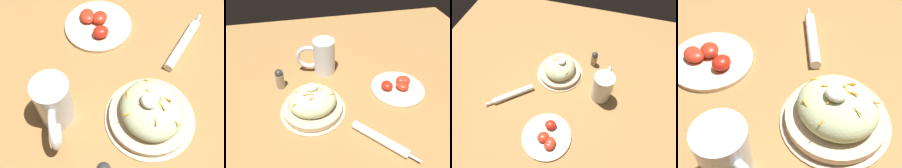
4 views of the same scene
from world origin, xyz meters
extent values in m
plane|color=#9E703D|center=(0.00, 0.00, 0.00)|extent=(1.43, 1.43, 0.00)
cylinder|color=#D1B28E|center=(0.15, 0.01, 0.00)|extent=(0.22, 0.22, 0.01)
cylinder|color=#D1B28E|center=(0.15, 0.01, 0.02)|extent=(0.20, 0.20, 0.02)
ellipsoid|color=beige|center=(0.15, 0.01, 0.05)|extent=(0.16, 0.15, 0.08)
cylinder|color=orange|center=(0.13, 0.01, 0.09)|extent=(0.02, 0.01, 0.00)
cylinder|color=orange|center=(0.15, 0.04, 0.09)|extent=(0.02, 0.02, 0.01)
cylinder|color=orange|center=(0.09, 0.02, 0.08)|extent=(0.02, 0.01, 0.01)
cylinder|color=orange|center=(0.21, 0.04, 0.08)|extent=(0.02, 0.01, 0.00)
cylinder|color=orange|center=(0.15, -0.01, 0.09)|extent=(0.01, 0.03, 0.00)
cylinder|color=orange|center=(0.16, -0.05, 0.07)|extent=(0.00, 0.03, 0.01)
cylinder|color=orange|center=(0.11, -0.04, 0.07)|extent=(0.02, 0.01, 0.01)
cylinder|color=orange|center=(0.16, 0.02, 0.09)|extent=(0.02, 0.02, 0.01)
cylinder|color=orange|center=(0.17, 0.02, 0.09)|extent=(0.03, 0.01, 0.01)
cylinder|color=orange|center=(0.19, 0.00, 0.09)|extent=(0.03, 0.01, 0.00)
ellipsoid|color=white|center=(0.15, 0.00, 0.10)|extent=(0.04, 0.04, 0.02)
cylinder|color=white|center=(0.08, -0.20, 0.07)|extent=(0.09, 0.09, 0.14)
cylinder|color=gold|center=(0.08, -0.20, 0.05)|extent=(0.08, 0.08, 0.10)
cylinder|color=white|center=(0.08, -0.20, 0.11)|extent=(0.08, 0.08, 0.01)
torus|color=white|center=(0.14, -0.21, 0.07)|extent=(0.10, 0.03, 0.10)
cylinder|color=white|center=(-0.03, 0.18, 0.01)|extent=(0.14, 0.16, 0.03)
cylinder|color=silver|center=(-0.10, 0.26, 0.01)|extent=(0.03, 0.03, 0.01)
cylinder|color=beige|center=(-0.17, -0.03, 0.01)|extent=(0.20, 0.20, 0.01)
ellipsoid|color=red|center=(-0.21, -0.05, 0.02)|extent=(0.05, 0.06, 0.02)
ellipsoid|color=red|center=(-0.19, -0.02, 0.02)|extent=(0.06, 0.06, 0.03)
ellipsoid|color=red|center=(-0.20, -0.06, 0.02)|extent=(0.06, 0.05, 0.02)
ellipsoid|color=red|center=(-0.13, -0.03, 0.03)|extent=(0.05, 0.05, 0.03)
cylinder|color=gray|center=(0.26, -0.14, 0.03)|extent=(0.03, 0.03, 0.06)
sphere|color=#333333|center=(0.26, -0.14, 0.07)|extent=(0.03, 0.03, 0.03)
camera|label=1|loc=(0.42, -0.17, 0.68)|focal=47.76mm
camera|label=2|loc=(0.18, 0.56, 0.59)|focal=37.02mm
camera|label=3|loc=(-0.43, -0.18, 0.80)|focal=32.29mm
camera|label=4|loc=(0.31, -0.33, 0.52)|focal=49.87mm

